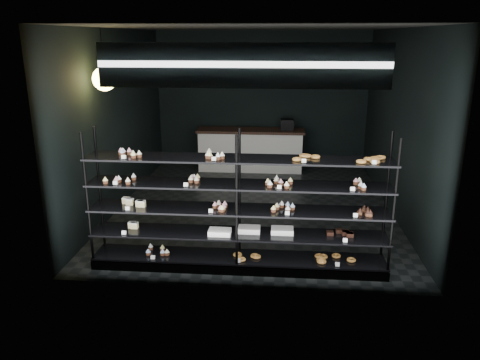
# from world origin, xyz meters

# --- Properties ---
(room) EXTENTS (5.01, 6.01, 3.20)m
(room) POSITION_xyz_m (0.00, 0.00, 1.60)
(room) COLOR black
(room) RESTS_ON ground
(display_shelf) EXTENTS (4.00, 0.50, 1.91)m
(display_shelf) POSITION_xyz_m (-0.11, -2.45, 0.63)
(display_shelf) COLOR black
(display_shelf) RESTS_ON room
(signage) EXTENTS (3.30, 0.05, 0.50)m
(signage) POSITION_xyz_m (0.00, -2.93, 2.75)
(signage) COLOR #0D1F42
(signage) RESTS_ON room
(pendant_lamp) EXTENTS (0.35, 0.35, 0.91)m
(pendant_lamp) POSITION_xyz_m (-2.20, -1.33, 2.45)
(pendant_lamp) COLOR black
(pendant_lamp) RESTS_ON room
(service_counter) EXTENTS (2.50, 0.65, 1.23)m
(service_counter) POSITION_xyz_m (-0.22, 2.50, 0.50)
(service_counter) COLOR beige
(service_counter) RESTS_ON room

